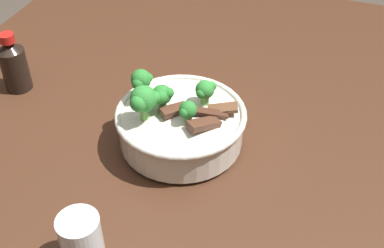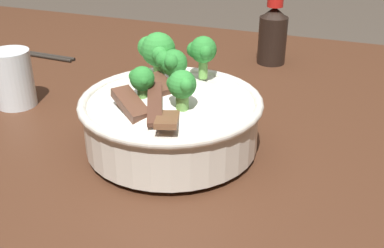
% 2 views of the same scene
% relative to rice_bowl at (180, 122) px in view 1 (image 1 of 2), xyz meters
% --- Properties ---
extents(dining_table, '(1.54, 1.03, 0.78)m').
position_rel_rice_bowl_xyz_m(dining_table, '(0.06, -0.08, -0.16)').
color(dining_table, '#472819').
rests_on(dining_table, ground).
extents(rice_bowl, '(0.24, 0.24, 0.14)m').
position_rel_rice_bowl_xyz_m(rice_bowl, '(0.00, 0.00, 0.00)').
color(rice_bowl, silver).
rests_on(rice_bowl, dining_table).
extents(drinking_glass, '(0.06, 0.06, 0.09)m').
position_rel_rice_bowl_xyz_m(drinking_glass, '(0.29, -0.04, -0.01)').
color(drinking_glass, white).
rests_on(drinking_glass, dining_table).
extents(soy_sauce_bottle, '(0.06, 0.06, 0.13)m').
position_rel_rice_bowl_xyz_m(soy_sauce_bottle, '(-0.05, -0.39, 0.01)').
color(soy_sauce_bottle, black).
rests_on(soy_sauce_bottle, dining_table).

